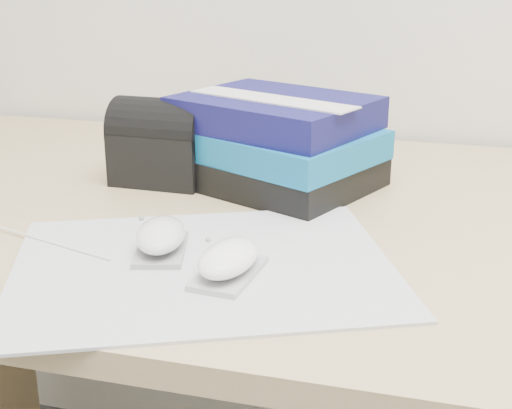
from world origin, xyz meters
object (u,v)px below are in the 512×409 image
(desk, at_px, (347,344))
(book_stack, at_px, (277,142))
(pouch, at_px, (161,142))
(mouse_rear, at_px, (161,237))
(mouse_front, at_px, (229,260))

(desk, height_order, book_stack, book_stack)
(desk, relative_size, pouch, 11.80)
(mouse_rear, xyz_separation_m, mouse_front, (0.09, -0.04, 0.00))
(mouse_rear, relative_size, pouch, 0.80)
(desk, bearing_deg, pouch, -179.49)
(mouse_front, height_order, pouch, pouch)
(mouse_front, xyz_separation_m, pouch, (-0.19, 0.30, 0.04))
(mouse_front, bearing_deg, mouse_rear, 156.12)
(book_stack, distance_m, pouch, 0.17)
(book_stack, relative_size, pouch, 2.42)
(desk, bearing_deg, book_stack, 166.25)
(mouse_front, bearing_deg, pouch, 123.44)
(desk, distance_m, mouse_rear, 0.41)
(desk, height_order, pouch, pouch)
(mouse_front, distance_m, book_stack, 0.33)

